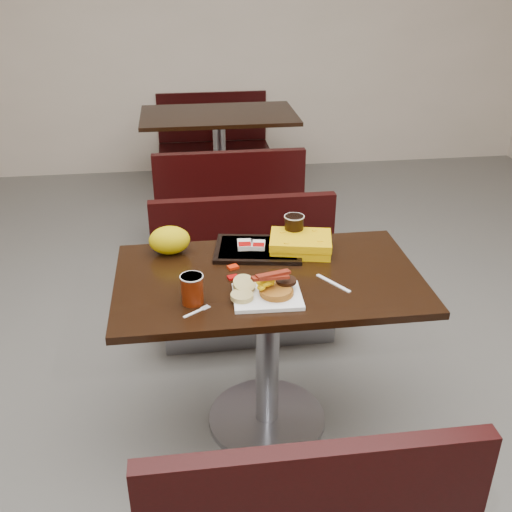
{
  "coord_description": "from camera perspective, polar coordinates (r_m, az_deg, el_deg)",
  "views": [
    {
      "loc": [
        -0.32,
        -2.05,
        1.91
      ],
      "look_at": [
        -0.04,
        0.04,
        0.82
      ],
      "focal_mm": 42.28,
      "sensor_mm": 36.0,
      "label": 1
    }
  ],
  "objects": [
    {
      "name": "sausage_patty",
      "position": [
        2.25,
        2.87,
        -2.35
      ],
      "size": [
        0.09,
        0.09,
        0.01
      ],
      "primitive_type": "cylinder",
      "rotation": [
        0.0,
        0.0,
        0.19
      ],
      "color": "black",
      "rests_on": "pancake_stack"
    },
    {
      "name": "muffin_bottom",
      "position": [
        2.19,
        -1.34,
        -3.82
      ],
      "size": [
        0.09,
        0.09,
        0.02
      ],
      "primitive_type": "cylinder",
      "rotation": [
        0.0,
        0.0,
        -0.08
      ],
      "color": "#CCBA6B",
      "rests_on": "platter"
    },
    {
      "name": "scrambled_eggs",
      "position": [
        2.2,
        0.99,
        -2.53
      ],
      "size": [
        0.09,
        0.08,
        0.04
      ],
      "primitive_type": "ellipsoid",
      "rotation": [
        0.0,
        0.0,
        0.12
      ],
      "color": "yellow",
      "rests_on": "pancake_stack"
    },
    {
      "name": "condiment_syrup",
      "position": [
        2.43,
        -2.2,
        -1.05
      ],
      "size": [
        0.05,
        0.04,
        0.01
      ],
      "primitive_type": "cube",
      "rotation": [
        0.0,
        0.0,
        0.38
      ],
      "color": "red",
      "rests_on": "table_near"
    },
    {
      "name": "table_far",
      "position": [
        4.9,
        -3.45,
        9.05
      ],
      "size": [
        1.2,
        0.7,
        0.75
      ],
      "primitive_type": null,
      "color": "black",
      "rests_on": "floor"
    },
    {
      "name": "condiment_ketchup",
      "position": [
        2.35,
        -2.2,
        -2.03
      ],
      "size": [
        0.05,
        0.04,
        0.01
      ],
      "primitive_type": "cube",
      "rotation": [
        0.0,
        0.0,
        0.28
      ],
      "color": "#8C0504",
      "rests_on": "table_near"
    },
    {
      "name": "tray",
      "position": [
        2.56,
        0.22,
        0.66
      ],
      "size": [
        0.4,
        0.32,
        0.02
      ],
      "primitive_type": "cube",
      "rotation": [
        0.0,
        0.0,
        -0.17
      ],
      "color": "black",
      "rests_on": "table_near"
    },
    {
      "name": "knife",
      "position": [
        2.34,
        7.32,
        -2.56
      ],
      "size": [
        0.1,
        0.15,
        0.0
      ],
      "primitive_type": "cube",
      "rotation": [
        0.0,
        0.0,
        -1.01
      ],
      "color": "white",
      "rests_on": "table_near"
    },
    {
      "name": "muffin_top",
      "position": [
        2.24,
        -1.12,
        -2.69
      ],
      "size": [
        0.11,
        0.11,
        0.05
      ],
      "primitive_type": "cylinder",
      "rotation": [
        0.38,
        0.0,
        0.31
      ],
      "color": "#CCBA6B",
      "rests_on": "platter"
    },
    {
      "name": "hashbrown_sleeve_right",
      "position": [
        2.55,
        0.25,
        1.03
      ],
      "size": [
        0.06,
        0.08,
        0.02
      ],
      "primitive_type": "cube",
      "rotation": [
        0.0,
        0.0,
        -0.18
      ],
      "color": "silver",
      "rests_on": "tray"
    },
    {
      "name": "table_near",
      "position": [
        2.58,
        1.1,
        -9.18
      ],
      "size": [
        1.2,
        0.7,
        0.75
      ],
      "primitive_type": null,
      "color": "black",
      "rests_on": "floor"
    },
    {
      "name": "platter",
      "position": [
        2.22,
        1.08,
        -3.86
      ],
      "size": [
        0.26,
        0.2,
        0.01
      ],
      "primitive_type": "cube",
      "rotation": [
        0.0,
        0.0,
        -0.04
      ],
      "color": "white",
      "rests_on": "table_near"
    },
    {
      "name": "hashbrown_sleeve_left",
      "position": [
        2.56,
        -1.1,
        1.08
      ],
      "size": [
        0.06,
        0.08,
        0.02
      ],
      "primitive_type": "cube",
      "rotation": [
        0.0,
        0.0,
        -0.05
      ],
      "color": "silver",
      "rests_on": "tray"
    },
    {
      "name": "bench_near_s",
      "position": [
        2.08,
        4.15,
        -20.96
      ],
      "size": [
        1.0,
        0.46,
        0.72
      ],
      "primitive_type": null,
      "color": "black",
      "rests_on": "floor"
    },
    {
      "name": "bench_near_n",
      "position": [
        3.17,
        -0.77,
        -1.92
      ],
      "size": [
        1.0,
        0.46,
        0.72
      ],
      "primitive_type": null,
      "color": "black",
      "rests_on": "floor"
    },
    {
      "name": "paper_bag",
      "position": [
        2.55,
        -8.19,
        1.5
      ],
      "size": [
        0.18,
        0.14,
        0.12
      ],
      "primitive_type": "ellipsoid",
      "rotation": [
        0.0,
        0.0,
        -0.07
      ],
      "color": "#CBB506",
      "rests_on": "table_near"
    },
    {
      "name": "floor",
      "position": [
        2.82,
        1.03,
        -15.32
      ],
      "size": [
        6.0,
        7.0,
        0.01
      ],
      "primitive_type": "cube",
      "color": "#65635E",
      "rests_on": "ground"
    },
    {
      "name": "coffee_cup_near",
      "position": [
        2.18,
        -6.05,
        -3.16
      ],
      "size": [
        0.1,
        0.1,
        0.11
      ],
      "primitive_type": "cylinder",
      "rotation": [
        0.0,
        0.0,
        0.42
      ],
      "color": "maroon",
      "rests_on": "table_near"
    },
    {
      "name": "pancake_stack",
      "position": [
        2.22,
        1.97,
        -3.31
      ],
      "size": [
        0.15,
        0.15,
        0.03
      ],
      "primitive_type": "cylinder",
      "rotation": [
        0.0,
        0.0,
        -0.17
      ],
      "color": "#AB5B1C",
      "rests_on": "platter"
    },
    {
      "name": "coffee_cup_far",
      "position": [
        2.61,
        3.61,
        2.67
      ],
      "size": [
        0.1,
        0.1,
        0.11
      ],
      "primitive_type": "cylinder",
      "rotation": [
        0.0,
        0.0,
        0.27
      ],
      "color": "black",
      "rests_on": "tray"
    },
    {
      "name": "bacon_strips",
      "position": [
        2.18,
        1.37,
        -1.98
      ],
      "size": [
        0.16,
        0.1,
        0.01
      ],
      "primitive_type": null,
      "rotation": [
        0.0,
        0.0,
        0.28
      ],
      "color": "#4B0F05",
      "rests_on": "scrambled_eggs"
    },
    {
      "name": "bench_far_n",
      "position": [
        5.58,
        -4.01,
        11.13
      ],
      "size": [
        1.0,
        0.46,
        0.72
      ],
      "primitive_type": null,
      "color": "black",
      "rests_on": "floor"
    },
    {
      "name": "bench_far_s",
      "position": [
        4.25,
        -2.7,
        5.94
      ],
      "size": [
        1.0,
        0.46,
        0.72
      ],
      "primitive_type": null,
      "color": "black",
      "rests_on": "floor"
    },
    {
      "name": "fork",
      "position": [
        2.15,
        -5.98,
        -5.4
      ],
      "size": [
        0.1,
        0.08,
        0.0
      ],
      "primitive_type": null,
      "rotation": [
        0.0,
        0.0,
        0.61
      ],
      "color": "white",
      "rests_on": "table_near"
    },
    {
      "name": "clamshell",
      "position": [
        2.55,
        4.23,
        1.15
      ],
      "size": [
        0.29,
        0.24,
        0.07
      ],
      "primitive_type": "cube",
      "rotation": [
        0.0,
        0.0,
        -0.21
      ],
      "color": "#E9AB03",
      "rests_on": "table_near"
    },
    {
      "name": "wall_back",
      "position": [
        5.58,
        -4.53,
        22.02
      ],
      "size": [
        6.0,
        0.01,
        2.8
      ],
      "primitive_type": "cube",
      "color": "beige",
      "rests_on": "ground"
    }
  ]
}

